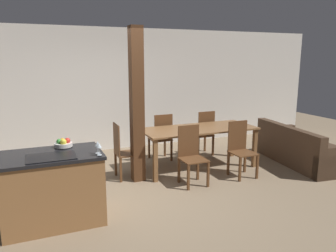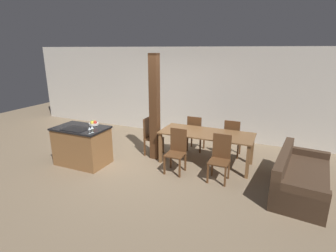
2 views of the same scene
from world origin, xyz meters
The scene contains 14 objects.
ground_plane centered at (0.00, 0.00, 0.00)m, with size 16.00×16.00×0.00m, color #847056.
wall_back centered at (0.00, 2.56, 1.35)m, with size 11.20×0.08×2.70m.
kitchen_island centered at (-1.28, -0.55, 0.45)m, with size 1.22×0.79×0.91m.
fruit_bowl centered at (-1.10, -0.30, 0.95)m, with size 0.23×0.23×0.12m.
wine_glass_near centered at (-0.74, -0.87, 1.02)m, with size 0.07×0.07×0.15m.
wine_glass_middle centered at (-0.74, -0.79, 1.02)m, with size 0.07×0.07×0.15m.
dining_table centered at (1.39, 0.62, 0.68)m, with size 2.14×0.89×0.77m.
dining_chair_near_left centered at (0.91, -0.05, 0.49)m, with size 0.40×0.40×0.96m.
dining_chair_near_right centered at (1.88, -0.05, 0.49)m, with size 0.40×0.40×0.96m.
dining_chair_far_left centered at (0.91, 1.28, 0.49)m, with size 0.40×0.40×0.96m.
dining_chair_far_right centered at (1.88, 1.28, 0.49)m, with size 0.40×0.40×0.96m.
dining_chair_head_end centered at (-0.06, 0.62, 0.49)m, with size 0.40×0.40×0.96m.
couch centered at (3.39, 0.07, 0.27)m, with size 1.09×2.01×0.76m.
timber_post centered at (0.15, 0.44, 1.27)m, with size 0.20×0.20×2.55m.
Camera 1 is at (-1.44, -4.66, 2.05)m, focal length 35.00 mm.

